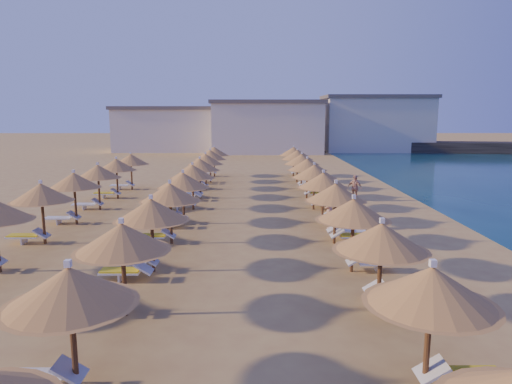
{
  "coord_description": "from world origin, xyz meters",
  "views": [
    {
      "loc": [
        -0.44,
        -20.37,
        5.51
      ],
      "look_at": [
        -0.38,
        4.0,
        1.3
      ],
      "focal_mm": 32.0,
      "sensor_mm": 36.0,
      "label": 1
    }
  ],
  "objects_px": {
    "beachgoer_c": "(355,188)",
    "beachgoer_a": "(330,210)",
    "parasol_row_east": "(323,181)",
    "jetty": "(462,147)",
    "beachgoer_b": "(335,198)",
    "parasol_row_west": "(183,181)"
  },
  "relations": [
    {
      "from": "parasol_row_west",
      "to": "beachgoer_c",
      "type": "relative_size",
      "value": 22.58
    },
    {
      "from": "beachgoer_c",
      "to": "beachgoer_a",
      "type": "distance_m",
      "value": 7.75
    },
    {
      "from": "beachgoer_b",
      "to": "beachgoer_c",
      "type": "xyz_separation_m",
      "value": [
        1.83,
        3.29,
        0.02
      ]
    },
    {
      "from": "parasol_row_east",
      "to": "beachgoer_a",
      "type": "bearing_deg",
      "value": -81.63
    },
    {
      "from": "beachgoer_b",
      "to": "beachgoer_a",
      "type": "xyz_separation_m",
      "value": [
        -0.94,
        -3.95,
        0.12
      ]
    },
    {
      "from": "parasol_row_east",
      "to": "beachgoer_b",
      "type": "distance_m",
      "value": 3.32
    },
    {
      "from": "parasol_row_east",
      "to": "beachgoer_a",
      "type": "relative_size",
      "value": 20.18
    },
    {
      "from": "beachgoer_b",
      "to": "beachgoer_c",
      "type": "bearing_deg",
      "value": 138.38
    },
    {
      "from": "parasol_row_west",
      "to": "beachgoer_b",
      "type": "relative_size",
      "value": 23.23
    },
    {
      "from": "jetty",
      "to": "parasol_row_east",
      "type": "height_order",
      "value": "parasol_row_east"
    },
    {
      "from": "parasol_row_east",
      "to": "parasol_row_west",
      "type": "height_order",
      "value": "same"
    },
    {
      "from": "jetty",
      "to": "parasol_row_east",
      "type": "relative_size",
      "value": 0.79
    },
    {
      "from": "beachgoer_c",
      "to": "beachgoer_a",
      "type": "bearing_deg",
      "value": -73.02
    },
    {
      "from": "jetty",
      "to": "beachgoer_c",
      "type": "xyz_separation_m",
      "value": [
        -23.11,
        -36.25,
        0.09
      ]
    },
    {
      "from": "parasol_row_east",
      "to": "jetty",
      "type": "bearing_deg",
      "value": 58.42
    },
    {
      "from": "parasol_row_west",
      "to": "beachgoer_b",
      "type": "height_order",
      "value": "parasol_row_west"
    },
    {
      "from": "parasol_row_east",
      "to": "beachgoer_a",
      "type": "height_order",
      "value": "parasol_row_east"
    },
    {
      "from": "jetty",
      "to": "beachgoer_b",
      "type": "xyz_separation_m",
      "value": [
        -24.93,
        -39.54,
        0.06
      ]
    },
    {
      "from": "parasol_row_east",
      "to": "parasol_row_west",
      "type": "xyz_separation_m",
      "value": [
        -6.98,
        0.0,
        0.0
      ]
    },
    {
      "from": "parasol_row_east",
      "to": "beachgoer_a",
      "type": "distance_m",
      "value": 1.68
    },
    {
      "from": "jetty",
      "to": "beachgoer_b",
      "type": "bearing_deg",
      "value": -114.92
    },
    {
      "from": "jetty",
      "to": "parasol_row_east",
      "type": "distance_m",
      "value": 49.74
    }
  ]
}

